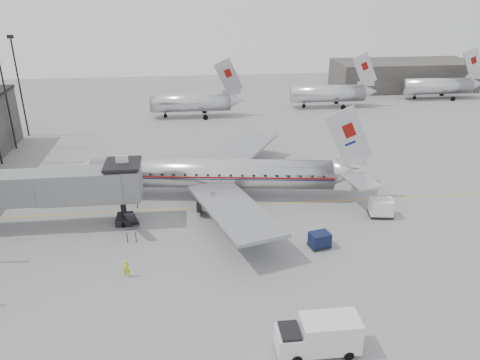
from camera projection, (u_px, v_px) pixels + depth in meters
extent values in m
plane|color=slate|center=(218.00, 235.00, 45.27)|extent=(160.00, 160.00, 0.00)
cube|color=#383633|center=(402.00, 75.00, 103.31)|extent=(30.00, 12.00, 6.00)
cube|color=gold|center=(242.00, 206.00, 51.04)|extent=(60.00, 0.15, 0.01)
cube|color=slate|center=(82.00, 185.00, 45.51)|extent=(8.00, 3.00, 3.10)
cube|color=slate|center=(124.00, 182.00, 46.28)|extent=(3.20, 3.60, 3.20)
cube|color=black|center=(122.00, 164.00, 45.52)|extent=(3.40, 3.80, 0.30)
cube|color=white|center=(122.00, 159.00, 45.32)|extent=(1.20, 0.15, 0.80)
cylinder|color=black|center=(124.00, 210.00, 47.04)|extent=(0.56, 0.56, 2.80)
cube|color=black|center=(125.00, 219.00, 47.46)|extent=(1.60, 2.20, 0.70)
cylinder|color=black|center=(124.00, 224.00, 46.57)|extent=(0.30, 0.60, 0.60)
cylinder|color=black|center=(126.00, 215.00, 48.39)|extent=(0.30, 0.60, 0.60)
cube|color=black|center=(132.00, 219.00, 45.02)|extent=(0.90, 3.20, 2.90)
cylinder|color=black|center=(6.00, 98.00, 64.97)|extent=(0.24, 0.24, 15.00)
cylinder|color=black|center=(20.00, 88.00, 70.44)|extent=(0.24, 0.24, 15.00)
cube|color=black|center=(10.00, 37.00, 67.44)|extent=(0.90, 0.25, 0.50)
cylinder|color=silver|center=(190.00, 103.00, 82.28)|extent=(14.00, 3.20, 3.20)
cube|color=silver|center=(229.00, 77.00, 81.22)|extent=(5.17, 0.26, 6.52)
cylinder|color=black|center=(165.00, 115.00, 82.66)|extent=(0.24, 0.24, 1.00)
cylinder|color=silver|center=(328.00, 94.00, 88.58)|extent=(14.00, 3.20, 3.20)
cube|color=silver|center=(365.00, 69.00, 87.51)|extent=(5.17, 0.26, 6.52)
cylinder|color=black|center=(304.00, 105.00, 88.96)|extent=(0.24, 0.24, 1.00)
cylinder|color=silver|center=(437.00, 86.00, 94.67)|extent=(14.00, 3.20, 3.20)
cube|color=silver|center=(473.00, 63.00, 93.60)|extent=(5.17, 0.26, 6.52)
cylinder|color=black|center=(415.00, 97.00, 95.05)|extent=(0.24, 0.24, 1.00)
cylinder|color=silver|center=(212.00, 174.00, 52.39)|extent=(27.16, 7.07, 3.32)
cone|color=silver|center=(82.00, 172.00, 52.79)|extent=(3.14, 3.67, 3.32)
cone|color=silver|center=(348.00, 172.00, 51.85)|extent=(4.00, 3.63, 3.16)
cube|color=maroon|center=(212.00, 172.00, 52.30)|extent=(27.17, 7.12, 0.16)
cube|color=#08144C|center=(212.00, 173.00, 52.39)|extent=(27.17, 7.12, 0.09)
cube|color=silver|center=(349.00, 137.00, 50.20)|extent=(5.50, 1.04, 6.91)
cube|color=gray|center=(239.00, 151.00, 59.84)|extent=(11.82, 14.81, 1.07)
cube|color=gray|center=(233.00, 209.00, 45.02)|extent=(8.70, 15.18, 1.07)
cylinder|color=gray|center=(220.00, 169.00, 57.22)|extent=(3.29, 2.30, 1.89)
cylinder|color=gray|center=(213.00, 203.00, 48.66)|extent=(3.29, 2.30, 1.89)
cylinder|color=black|center=(104.00, 189.00, 53.57)|extent=(0.18, 0.18, 1.17)
cylinder|color=black|center=(230.00, 182.00, 55.31)|extent=(0.23, 0.23, 1.26)
cylinder|color=black|center=(230.00, 184.00, 55.40)|extent=(0.93, 0.44, 0.90)
cylinder|color=black|center=(228.00, 199.00, 51.03)|extent=(0.23, 0.23, 1.26)
cylinder|color=black|center=(228.00, 201.00, 51.12)|extent=(0.93, 0.44, 0.90)
cube|color=silver|center=(330.00, 333.00, 30.76)|extent=(3.87, 2.15, 2.26)
cube|color=silver|center=(289.00, 341.00, 30.66)|extent=(1.72, 2.04, 1.50)
cube|color=black|center=(290.00, 334.00, 30.40)|extent=(1.29, 1.83, 0.64)
cylinder|color=black|center=(297.00, 360.00, 30.08)|extent=(0.69, 0.27, 0.69)
cylinder|color=black|center=(291.00, 338.00, 31.84)|extent=(0.69, 0.27, 0.69)
cylinder|color=black|center=(349.00, 355.00, 30.43)|extent=(0.69, 0.27, 0.69)
cylinder|color=black|center=(340.00, 335.00, 32.19)|extent=(0.69, 0.27, 0.69)
cube|color=#0D1537|center=(320.00, 239.00, 42.91)|extent=(2.05, 1.72, 1.25)
cube|color=black|center=(319.00, 245.00, 43.18)|extent=(2.16, 1.83, 0.11)
cylinder|color=black|center=(315.00, 250.00, 42.51)|extent=(0.29, 0.17, 0.27)
cylinder|color=black|center=(329.00, 247.00, 42.95)|extent=(0.29, 0.17, 0.27)
cylinder|color=black|center=(310.00, 244.00, 43.44)|extent=(0.29, 0.17, 0.27)
cylinder|color=black|center=(323.00, 242.00, 43.88)|extent=(0.29, 0.17, 0.27)
cube|color=white|center=(381.00, 207.00, 48.40)|extent=(2.52, 2.04, 1.60)
cube|color=black|center=(380.00, 214.00, 48.74)|extent=(2.65, 2.17, 0.14)
cylinder|color=black|center=(373.00, 218.00, 48.17)|extent=(0.36, 0.19, 0.34)
cylinder|color=black|center=(391.00, 218.00, 48.10)|extent=(0.36, 0.19, 0.34)
cylinder|color=black|center=(370.00, 211.00, 49.43)|extent=(0.36, 0.19, 0.34)
cylinder|color=black|center=(387.00, 212.00, 49.36)|extent=(0.36, 0.19, 0.34)
imported|color=#C1D719|center=(127.00, 269.00, 38.68)|extent=(0.60, 0.44, 1.54)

